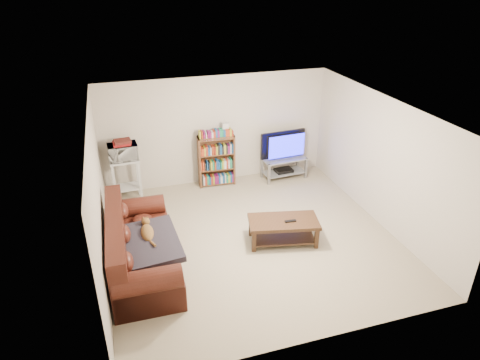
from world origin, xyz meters
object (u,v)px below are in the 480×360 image
object	(u,v)px
sofa	(137,252)
bookshelf	(216,160)
coffee_table	(283,227)
tv_stand	(284,165)

from	to	relation	value
sofa	bookshelf	bearing A→B (deg)	53.71
sofa	bookshelf	world-z (taller)	bookshelf
coffee_table	tv_stand	world-z (taller)	tv_stand
bookshelf	sofa	bearing A→B (deg)	-124.36
coffee_table	tv_stand	distance (m)	2.59
coffee_table	tv_stand	size ratio (longest dim) A/B	1.28
coffee_table	bookshelf	distance (m)	2.60
sofa	bookshelf	size ratio (longest dim) A/B	2.03
tv_stand	bookshelf	world-z (taller)	bookshelf
tv_stand	bookshelf	xyz separation A→B (m)	(-1.56, 0.13, 0.26)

